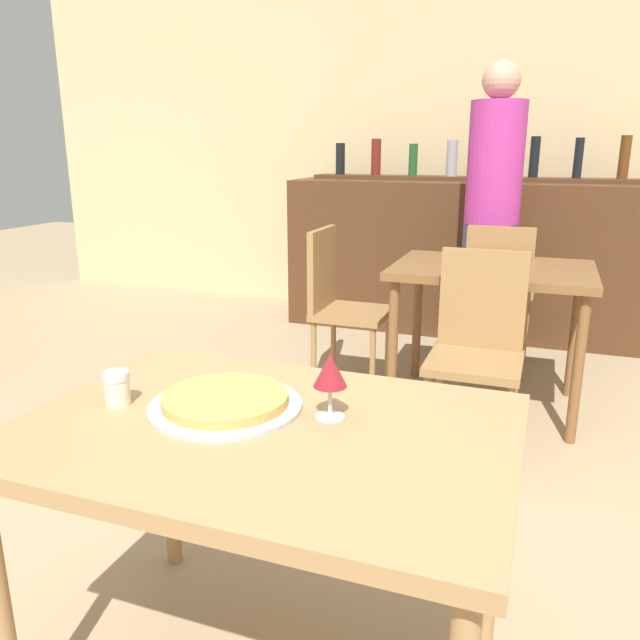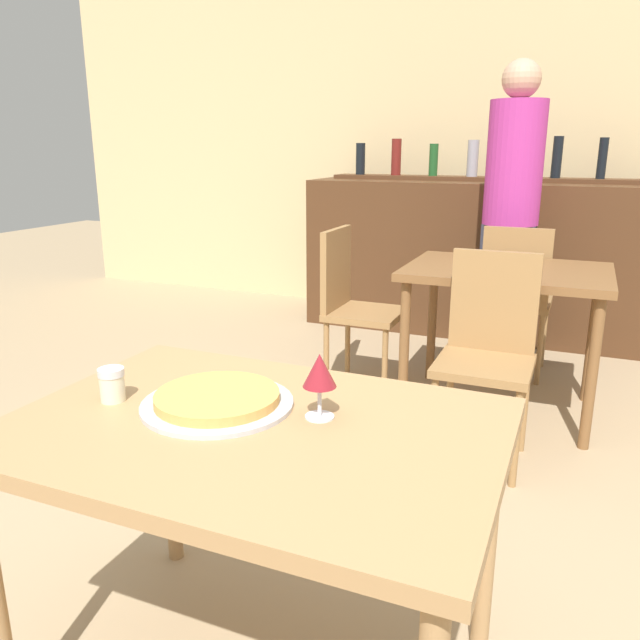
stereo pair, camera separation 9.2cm
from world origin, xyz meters
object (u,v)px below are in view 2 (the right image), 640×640
at_px(chair_far_side_back, 515,292).
at_px(chair_far_side_left, 352,299).
at_px(cheese_shaker, 112,384).
at_px(chair_far_side_front, 488,343).
at_px(person_standing, 511,203).
at_px(pizza_tray, 217,400).
at_px(wine_glass, 320,372).

height_order(chair_far_side_back, chair_far_side_left, same).
distance_m(chair_far_side_back, cheese_shaker, 2.72).
relative_size(chair_far_side_front, person_standing, 0.49).
bearing_deg(person_standing, chair_far_side_left, -130.81).
height_order(chair_far_side_left, cheese_shaker, chair_far_side_left).
xyz_separation_m(pizza_tray, person_standing, (0.36, 2.85, 0.26)).
bearing_deg(pizza_tray, chair_far_side_back, 79.82).
relative_size(chair_far_side_front, pizza_tray, 2.44).
bearing_deg(chair_far_side_left, chair_far_side_front, -122.90).
bearing_deg(cheese_shaker, chair_far_side_front, 64.96).
distance_m(chair_far_side_left, wine_glass, 2.09).
relative_size(person_standing, wine_glass, 11.65).
relative_size(chair_far_side_left, person_standing, 0.49).
bearing_deg(person_standing, chair_far_side_back, -72.65).
xyz_separation_m(chair_far_side_back, wine_glass, (-0.20, -2.50, 0.32)).
bearing_deg(cheese_shaker, chair_far_side_back, 74.62).
bearing_deg(chair_far_side_left, wine_glass, -162.17).
height_order(pizza_tray, cheese_shaker, cheese_shaker).
bearing_deg(wine_glass, pizza_tray, -171.53).
xyz_separation_m(chair_far_side_front, wine_glass, (-0.20, -1.43, 0.32)).
bearing_deg(cheese_shaker, pizza_tray, 15.32).
xyz_separation_m(chair_far_side_front, pizza_tray, (-0.46, -1.46, 0.23)).
distance_m(chair_far_side_front, wine_glass, 1.48).
bearing_deg(chair_far_side_back, chair_far_side_left, 32.90).
height_order(person_standing, wine_glass, person_standing).
bearing_deg(chair_far_side_front, person_standing, 94.02).
bearing_deg(wine_glass, chair_far_side_front, 82.12).
distance_m(chair_far_side_front, chair_far_side_left, 0.99).
bearing_deg(pizza_tray, cheese_shaker, -164.68).
height_order(chair_far_side_back, person_standing, person_standing).
bearing_deg(person_standing, wine_glass, -92.04).
relative_size(chair_far_side_back, person_standing, 0.49).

